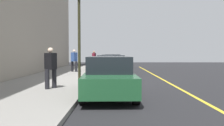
# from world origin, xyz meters

# --- Properties ---
(ground_plane) EXTENTS (56.00, 56.00, 0.00)m
(ground_plane) POSITION_xyz_m (0.00, 0.00, 0.00)
(ground_plane) COLOR black
(sidewalk) EXTENTS (28.00, 4.60, 0.15)m
(sidewalk) POSITION_xyz_m (0.00, -3.30, 0.07)
(sidewalk) COLOR gray
(sidewalk) RESTS_ON ground
(lane_stripe_centre) EXTENTS (28.00, 0.14, 0.01)m
(lane_stripe_centre) POSITION_xyz_m (0.00, 3.20, 0.00)
(lane_stripe_centre) COLOR gold
(lane_stripe_centre) RESTS_ON ground
(parked_car_navy) EXTENTS (4.18, 2.02, 1.51)m
(parked_car_navy) POSITION_xyz_m (-11.83, -0.02, 0.76)
(parked_car_navy) COLOR black
(parked_car_navy) RESTS_ON ground
(parked_car_black) EXTENTS (4.43, 2.03, 1.51)m
(parked_car_black) POSITION_xyz_m (-6.60, -0.11, 0.76)
(parked_car_black) COLOR black
(parked_car_black) RESTS_ON ground
(parked_car_white) EXTENTS (4.41, 1.92, 1.51)m
(parked_car_white) POSITION_xyz_m (-0.34, -0.00, 0.76)
(parked_car_white) COLOR black
(parked_car_white) RESTS_ON ground
(parked_car_green) EXTENTS (4.29, 2.00, 1.51)m
(parked_car_green) POSITION_xyz_m (5.22, -0.01, 0.76)
(parked_car_green) COLOR black
(parked_car_green) RESTS_ON ground
(pedestrian_black_coat) EXTENTS (0.51, 0.55, 1.73)m
(pedestrian_black_coat) POSITION_xyz_m (4.18, -2.50, 1.07)
(pedestrian_black_coat) COLOR black
(pedestrian_black_coat) RESTS_ON sidewalk
(pedestrian_burgundy_coat) EXTENTS (0.53, 0.56, 1.73)m
(pedestrian_burgundy_coat) POSITION_xyz_m (-11.46, -2.02, 1.07)
(pedestrian_burgundy_coat) COLOR black
(pedestrian_burgundy_coat) RESTS_ON sidewalk
(pedestrian_blue_coat) EXTENTS (0.56, 0.54, 1.78)m
(pedestrian_blue_coat) POSITION_xyz_m (-4.79, -3.04, 1.10)
(pedestrian_blue_coat) COLOR black
(pedestrian_blue_coat) RESTS_ON sidewalk
(traffic_light_pole) EXTENTS (0.35, 0.26, 4.59)m
(traffic_light_pole) POSITION_xyz_m (3.65, -1.36, 3.24)
(traffic_light_pole) COLOR #2D2D19
(traffic_light_pole) RESTS_ON sidewalk
(rolling_suitcase) EXTENTS (0.34, 0.22, 0.87)m
(rolling_suitcase) POSITION_xyz_m (-11.10, -1.84, 0.41)
(rolling_suitcase) COLOR #191E38
(rolling_suitcase) RESTS_ON sidewalk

